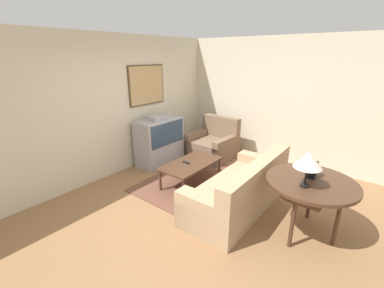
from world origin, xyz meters
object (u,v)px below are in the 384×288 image
object	(u,v)px
tv	(160,141)
table_lamp	(308,160)
console_table	(311,186)
coffee_table	(191,164)
mantel_clock	(313,170)
armchair	(213,145)
couch	(241,190)

from	to	relation	value
tv	table_lamp	distance (m)	3.38
console_table	table_lamp	xyz separation A→B (m)	(-0.21, 0.04, 0.41)
coffee_table	console_table	distance (m)	2.12
coffee_table	console_table	world-z (taller)	console_table
console_table	mantel_clock	size ratio (longest dim) A/B	5.24
table_lamp	coffee_table	bearing A→B (deg)	80.51
coffee_table	armchair	bearing A→B (deg)	18.32
coffee_table	console_table	xyz separation A→B (m)	(-0.14, -2.09, 0.32)
armchair	console_table	world-z (taller)	armchair
armchair	coffee_table	bearing A→B (deg)	-69.63
coffee_table	table_lamp	distance (m)	2.21
table_lamp	couch	bearing A→B (deg)	77.36
tv	console_table	size ratio (longest dim) A/B	0.97
tv	armchair	world-z (taller)	tv
mantel_clock	table_lamp	bearing A→B (deg)	179.77
armchair	table_lamp	world-z (taller)	table_lamp
console_table	mantel_clock	distance (m)	0.21
tv	console_table	bearing A→B (deg)	-98.68
console_table	table_lamp	world-z (taller)	table_lamp
tv	mantel_clock	bearing A→B (deg)	-96.82
coffee_table	mantel_clock	distance (m)	2.11
tv	mantel_clock	xyz separation A→B (m)	(-0.39, -3.24, 0.38)
coffee_table	table_lamp	bearing A→B (deg)	-99.49
tv	coffee_table	world-z (taller)	tv
coffee_table	tv	bearing A→B (deg)	72.93
couch	table_lamp	bearing A→B (deg)	76.61
console_table	table_lamp	bearing A→B (deg)	170.09
couch	table_lamp	size ratio (longest dim) A/B	4.55
tv	couch	distance (m)	2.35
table_lamp	mantel_clock	bearing A→B (deg)	-0.23
armchair	table_lamp	bearing A→B (deg)	-32.58
coffee_table	table_lamp	world-z (taller)	table_lamp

